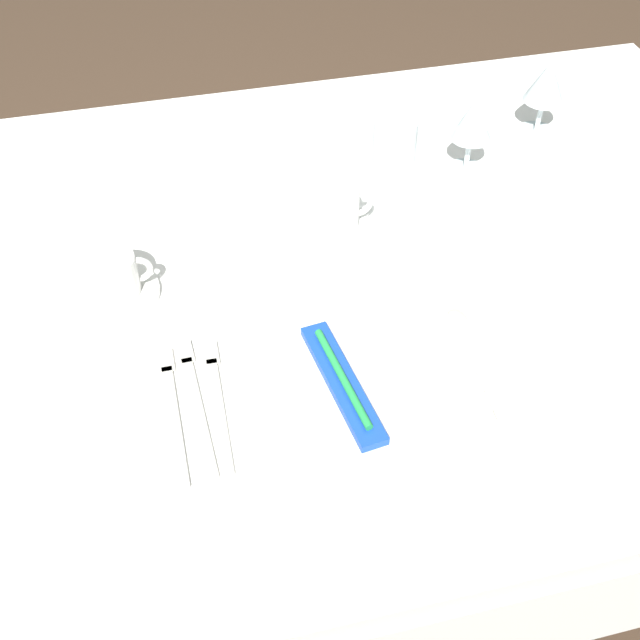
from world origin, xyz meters
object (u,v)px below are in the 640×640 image
(fork_outer, at_px, (217,398))
(coffee_cup_far, at_px, (111,274))
(toothbrush_package, at_px, (342,382))
(wine_glass_centre, at_px, (546,85))
(wine_glass_left, at_px, (473,123))
(dinner_knife, at_px, (454,365))
(spoon_soup, at_px, (471,349))
(drink_tumbler, at_px, (394,156))
(fork_inner, at_px, (196,399))
(fork_salad, at_px, (173,407))
(coffee_cup_left, at_px, (336,208))
(dinner_plate, at_px, (342,390))

(fork_outer, bearing_deg, coffee_cup_far, 116.78)
(toothbrush_package, bearing_deg, wine_glass_centre, 45.51)
(toothbrush_package, relative_size, wine_glass_left, 1.50)
(fork_outer, bearing_deg, dinner_knife, -3.44)
(dinner_knife, distance_m, wine_glass_centre, 0.63)
(wine_glass_centre, bearing_deg, spoon_soup, -123.34)
(wine_glass_centre, bearing_deg, fork_outer, -143.83)
(toothbrush_package, bearing_deg, drink_tumbler, 64.70)
(fork_inner, bearing_deg, wine_glass_centre, 34.82)
(dinner_knife, bearing_deg, drink_tumbler, 84.56)
(wine_glass_left, bearing_deg, fork_salad, -143.79)
(drink_tumbler, bearing_deg, dinner_knife, -95.44)
(wine_glass_left, height_order, drink_tumbler, wine_glass_left)
(coffee_cup_far, bearing_deg, coffee_cup_left, 11.03)
(toothbrush_package, bearing_deg, fork_outer, 168.96)
(dinner_plate, bearing_deg, fork_salad, 172.30)
(coffee_cup_left, xyz_separation_m, coffee_cup_far, (-0.35, -0.07, -0.00))
(wine_glass_left, bearing_deg, dinner_plate, -127.88)
(wine_glass_centre, distance_m, wine_glass_left, 0.19)
(wine_glass_left, relative_size, drink_tumbler, 1.08)
(dinner_plate, relative_size, coffee_cup_left, 2.61)
(toothbrush_package, relative_size, dinner_knife, 0.95)
(fork_inner, height_order, dinner_knife, same)
(fork_salad, distance_m, drink_tumbler, 0.57)
(toothbrush_package, bearing_deg, spoon_soup, 10.09)
(coffee_cup_left, height_order, wine_glass_centre, wine_glass_centre)
(fork_outer, bearing_deg, coffee_cup_left, 51.68)
(spoon_soup, height_order, drink_tumbler, drink_tumbler)
(coffee_cup_left, xyz_separation_m, wine_glass_left, (0.26, 0.11, 0.05))
(coffee_cup_left, bearing_deg, toothbrush_package, -103.19)
(drink_tumbler, bearing_deg, wine_glass_left, 6.85)
(fork_outer, distance_m, coffee_cup_left, 0.38)
(fork_salad, distance_m, wine_glass_centre, 0.88)
(fork_outer, xyz_separation_m, wine_glass_left, (0.50, 0.40, 0.09))
(dinner_plate, xyz_separation_m, drink_tumbler, (0.20, 0.42, 0.06))
(toothbrush_package, height_order, fork_outer, toothbrush_package)
(coffee_cup_left, bearing_deg, drink_tumbler, 36.58)
(fork_outer, distance_m, coffee_cup_far, 0.26)
(dinner_knife, bearing_deg, coffee_cup_left, 104.50)
(toothbrush_package, xyz_separation_m, fork_outer, (-0.16, 0.03, -0.02))
(dinner_plate, distance_m, fork_salad, 0.22)
(fork_outer, height_order, drink_tumbler, drink_tumbler)
(coffee_cup_far, height_order, drink_tumbler, drink_tumbler)
(dinner_plate, relative_size, fork_outer, 1.17)
(spoon_soup, bearing_deg, drink_tumbler, 89.07)
(dinner_plate, bearing_deg, fork_inner, 169.11)
(coffee_cup_left, distance_m, wine_glass_left, 0.29)
(fork_salad, distance_m, spoon_soup, 0.41)
(spoon_soup, relative_size, wine_glass_left, 1.49)
(toothbrush_package, height_order, spoon_soup, toothbrush_package)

